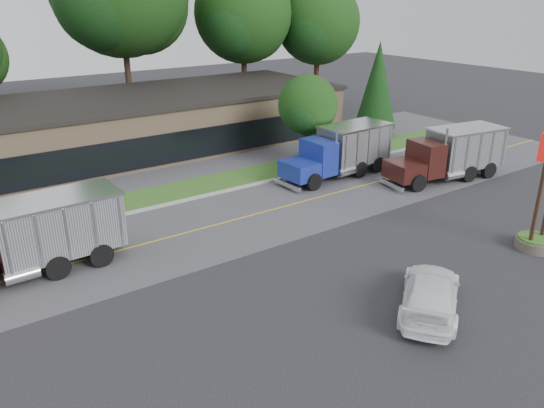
% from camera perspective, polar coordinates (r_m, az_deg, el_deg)
% --- Properties ---
extents(ground, '(140.00, 140.00, 0.00)m').
position_cam_1_polar(ground, '(23.01, 7.50, -9.15)').
color(ground, '#38383D').
rests_on(ground, ground).
extents(road, '(60.00, 8.00, 0.02)m').
position_cam_1_polar(road, '(29.47, -4.28, -1.80)').
color(road, slate).
rests_on(road, ground).
extents(center_line, '(60.00, 0.12, 0.01)m').
position_cam_1_polar(center_line, '(29.47, -4.28, -1.80)').
color(center_line, gold).
rests_on(center_line, ground).
extents(curb, '(60.00, 0.30, 0.12)m').
position_cam_1_polar(curb, '(32.89, -8.06, 0.61)').
color(curb, '#9E9E99').
rests_on(curb, ground).
extents(grass_verge, '(60.00, 3.40, 0.03)m').
position_cam_1_polar(grass_verge, '(34.41, -9.44, 1.49)').
color(grass_verge, '#286021').
rests_on(grass_verge, ground).
extents(far_parking, '(60.00, 7.00, 0.02)m').
position_cam_1_polar(far_parking, '(38.76, -12.71, 3.57)').
color(far_parking, slate).
rests_on(far_parking, ground).
extents(strip_mall, '(32.00, 12.00, 4.00)m').
position_cam_1_polar(strip_mall, '(44.33, -13.61, 8.46)').
color(strip_mall, tan).
rests_on(strip_mall, ground).
extents(bilo_sign, '(2.20, 1.90, 5.95)m').
position_cam_1_polar(bilo_sign, '(28.59, 27.04, -0.61)').
color(bilo_sign, '#6B6054').
rests_on(bilo_sign, ground).
extents(tree_far_d, '(10.32, 9.71, 14.72)m').
position_cam_1_polar(tree_far_d, '(56.08, -3.04, 19.33)').
color(tree_far_d, '#382619').
rests_on(tree_far_d, ground).
extents(tree_far_e, '(9.30, 8.76, 13.27)m').
position_cam_1_polar(tree_far_e, '(59.19, 4.99, 18.52)').
color(tree_far_e, '#382619').
rests_on(tree_far_e, ground).
extents(evergreen_right, '(3.56, 3.56, 8.08)m').
position_cam_1_polar(evergreen_right, '(47.23, 11.27, 12.45)').
color(evergreen_right, '#382619').
rests_on(evergreen_right, ground).
extents(tree_verge, '(4.54, 4.27, 6.48)m').
position_cam_1_polar(tree_verge, '(38.52, 3.89, 10.30)').
color(tree_verge, '#382619').
rests_on(tree_verge, ground).
extents(dump_truck_red, '(9.46, 2.94, 3.36)m').
position_cam_1_polar(dump_truck_red, '(25.57, -24.65, -3.23)').
color(dump_truck_red, black).
rests_on(dump_truck_red, ground).
extents(dump_truck_blue, '(8.57, 3.02, 3.36)m').
position_cam_1_polar(dump_truck_blue, '(36.59, 7.54, 5.81)').
color(dump_truck_blue, black).
rests_on(dump_truck_blue, ground).
extents(dump_truck_maroon, '(8.82, 3.87, 3.36)m').
position_cam_1_polar(dump_truck_maroon, '(37.58, 18.73, 5.26)').
color(dump_truck_maroon, black).
rests_on(dump_truck_maroon, ground).
extents(rally_car, '(5.54, 4.88, 1.54)m').
position_cam_1_polar(rally_car, '(22.00, 16.65, -9.20)').
color(rally_car, white).
rests_on(rally_car, ground).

